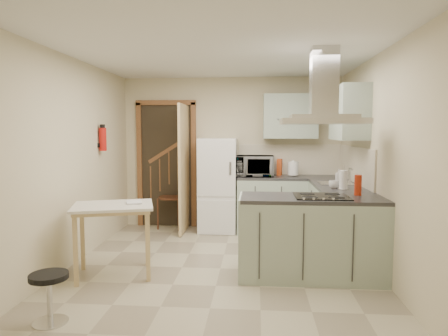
# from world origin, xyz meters

# --- Properties ---
(floor) EXTENTS (4.20, 4.20, 0.00)m
(floor) POSITION_xyz_m (0.00, 0.00, 0.00)
(floor) COLOR #AFA788
(floor) RESTS_ON ground
(ceiling) EXTENTS (4.20, 4.20, 0.00)m
(ceiling) POSITION_xyz_m (0.00, 0.00, 2.50)
(ceiling) COLOR silver
(ceiling) RESTS_ON back_wall
(back_wall) EXTENTS (3.60, 0.00, 3.60)m
(back_wall) POSITION_xyz_m (0.00, 2.10, 1.25)
(back_wall) COLOR beige
(back_wall) RESTS_ON floor
(left_wall) EXTENTS (0.00, 4.20, 4.20)m
(left_wall) POSITION_xyz_m (-1.80, 0.00, 1.25)
(left_wall) COLOR beige
(left_wall) RESTS_ON floor
(right_wall) EXTENTS (0.00, 4.20, 4.20)m
(right_wall) POSITION_xyz_m (1.80, 0.00, 1.25)
(right_wall) COLOR beige
(right_wall) RESTS_ON floor
(doorway) EXTENTS (1.10, 0.12, 2.10)m
(doorway) POSITION_xyz_m (-1.10, 2.07, 1.05)
(doorway) COLOR brown
(doorway) RESTS_ON floor
(fridge) EXTENTS (0.60, 0.60, 1.50)m
(fridge) POSITION_xyz_m (-0.20, 1.80, 0.75)
(fridge) COLOR white
(fridge) RESTS_ON floor
(counter_back) EXTENTS (1.08, 0.60, 0.90)m
(counter_back) POSITION_xyz_m (0.66, 1.80, 0.45)
(counter_back) COLOR #9EB2A0
(counter_back) RESTS_ON floor
(counter_right) EXTENTS (0.60, 1.95, 0.90)m
(counter_right) POSITION_xyz_m (1.50, 1.12, 0.45)
(counter_right) COLOR #9EB2A0
(counter_right) RESTS_ON floor
(splashback) EXTENTS (1.68, 0.02, 0.50)m
(splashback) POSITION_xyz_m (0.96, 2.09, 1.15)
(splashback) COLOR beige
(splashback) RESTS_ON counter_back
(wall_cabinet_back) EXTENTS (0.85, 0.35, 0.70)m
(wall_cabinet_back) POSITION_xyz_m (0.95, 1.93, 1.85)
(wall_cabinet_back) COLOR #9EB2A0
(wall_cabinet_back) RESTS_ON back_wall
(wall_cabinet_right) EXTENTS (0.35, 0.90, 0.70)m
(wall_cabinet_right) POSITION_xyz_m (1.62, 0.85, 1.85)
(wall_cabinet_right) COLOR #9EB2A0
(wall_cabinet_right) RESTS_ON right_wall
(peninsula) EXTENTS (1.55, 0.65, 0.90)m
(peninsula) POSITION_xyz_m (1.02, -0.18, 0.45)
(peninsula) COLOR #9EB2A0
(peninsula) RESTS_ON floor
(hob) EXTENTS (0.58, 0.50, 0.01)m
(hob) POSITION_xyz_m (1.12, -0.18, 0.91)
(hob) COLOR black
(hob) RESTS_ON peninsula
(extractor_hood) EXTENTS (0.90, 0.55, 0.10)m
(extractor_hood) POSITION_xyz_m (1.12, -0.18, 1.72)
(extractor_hood) COLOR silver
(extractor_hood) RESTS_ON ceiling
(sink) EXTENTS (0.45, 0.40, 0.01)m
(sink) POSITION_xyz_m (1.50, 0.95, 0.91)
(sink) COLOR silver
(sink) RESTS_ON counter_right
(fire_extinguisher) EXTENTS (0.10, 0.10, 0.32)m
(fire_extinguisher) POSITION_xyz_m (-1.74, 0.90, 1.50)
(fire_extinguisher) COLOR #B2140F
(fire_extinguisher) RESTS_ON left_wall
(drop_leaf_table) EXTENTS (1.00, 0.86, 0.80)m
(drop_leaf_table) POSITION_xyz_m (-1.17, -0.31, 0.40)
(drop_leaf_table) COLOR tan
(drop_leaf_table) RESTS_ON floor
(bentwood_chair) EXTENTS (0.54, 0.54, 1.03)m
(bentwood_chair) POSITION_xyz_m (-0.98, 1.93, 0.51)
(bentwood_chair) COLOR #462B17
(bentwood_chair) RESTS_ON floor
(stool) EXTENTS (0.42, 0.42, 0.43)m
(stool) POSITION_xyz_m (-1.32, -1.45, 0.21)
(stool) COLOR black
(stool) RESTS_ON floor
(microwave) EXTENTS (0.59, 0.40, 0.33)m
(microwave) POSITION_xyz_m (0.39, 1.77, 1.06)
(microwave) COLOR black
(microwave) RESTS_ON counter_back
(kettle) EXTENTS (0.22, 0.22, 0.25)m
(kettle) POSITION_xyz_m (1.00, 1.82, 1.03)
(kettle) COLOR white
(kettle) RESTS_ON counter_back
(cereal_box) EXTENTS (0.10, 0.18, 0.26)m
(cereal_box) POSITION_xyz_m (0.79, 1.98, 1.03)
(cereal_box) COLOR #D64919
(cereal_box) RESTS_ON counter_back
(soap_bottle) EXTENTS (0.08, 0.09, 0.17)m
(soap_bottle) POSITION_xyz_m (1.60, 1.26, 0.98)
(soap_bottle) COLOR silver
(soap_bottle) RESTS_ON counter_right
(paper_towel) EXTENTS (0.11, 0.11, 0.24)m
(paper_towel) POSITION_xyz_m (1.48, 0.40, 1.02)
(paper_towel) COLOR silver
(paper_towel) RESTS_ON counter_right
(cup) EXTENTS (0.15, 0.15, 0.10)m
(cup) POSITION_xyz_m (1.38, 0.48, 0.95)
(cup) COLOR white
(cup) RESTS_ON counter_right
(red_bottle) EXTENTS (0.10, 0.10, 0.23)m
(red_bottle) POSITION_xyz_m (1.55, -0.04, 1.01)
(red_bottle) COLOR #B0280F
(red_bottle) RESTS_ON peninsula
(book) EXTENTS (0.24, 0.27, 0.10)m
(book) POSITION_xyz_m (-1.04, -0.23, 0.85)
(book) COLOR #9D3445
(book) RESTS_ON drop_leaf_table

